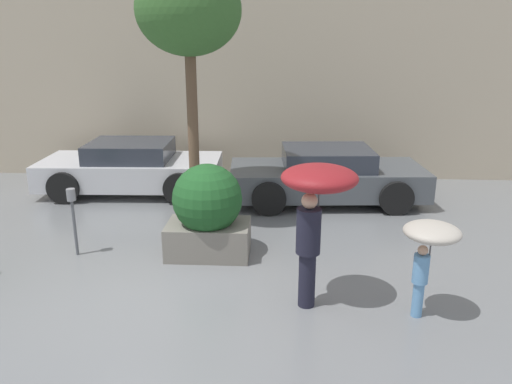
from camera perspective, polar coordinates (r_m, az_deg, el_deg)
name	(u,v)px	position (r m, az deg, el deg)	size (l,w,h in m)	color
ground_plane	(153,294)	(7.40, -11.67, -11.33)	(40.00, 40.00, 0.00)	slate
building_facade	(211,58)	(12.91, -5.13, 14.98)	(18.00, 0.30, 6.00)	#B7A88E
planter_box	(208,211)	(8.22, -5.55, -2.18)	(1.37, 1.14, 1.56)	gray
person_adult	(316,196)	(6.46, 6.92, -0.50)	(0.99, 0.99, 1.94)	#1E1E2D
person_child	(430,241)	(6.64, 19.24, -5.33)	(0.71, 0.71, 1.29)	#669ED1
parked_car_near	(132,168)	(12.04, -14.04, 2.70)	(4.17, 2.12, 1.20)	silver
parked_car_far	(326,176)	(11.10, 8.05, 1.84)	(4.32, 2.24, 1.20)	#4C5156
street_tree	(189,13)	(9.20, -7.71, 19.59)	(1.84, 1.84, 4.73)	brown
parking_meter	(72,207)	(8.69, -20.24, -1.67)	(0.14, 0.14, 1.16)	#595B60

